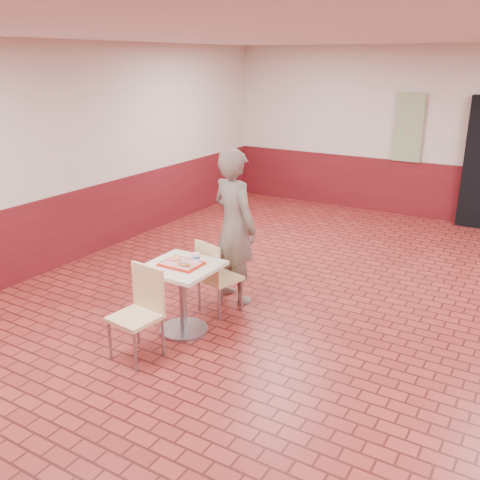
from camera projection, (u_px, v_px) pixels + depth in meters
The scene contains 11 objects.
room_shell at pixel (338, 197), 5.16m from camera, with size 8.01×10.01×3.01m.
wainscot_band at pixel (332, 291), 5.48m from camera, with size 8.00×10.00×1.00m.
promo_poster at pixel (408, 128), 9.42m from camera, with size 0.50×0.03×1.20m, color gray.
main_table at pixel (182, 287), 5.56m from camera, with size 0.71×0.71×0.75m.
chair_main_front at pixel (141, 308), 5.11m from camera, with size 0.46×0.46×0.90m.
chair_main_back at pixel (215, 274), 5.97m from camera, with size 0.49×0.49×0.87m.
customer at pixel (234, 226), 6.21m from camera, with size 0.66×0.44×1.82m, color #6A5D52.
serving_tray at pixel (182, 264), 5.48m from camera, with size 0.40×0.31×0.03m.
ring_donut at pixel (175, 258), 5.55m from camera, with size 0.10×0.10×0.03m, color #EFA257.
long_john_donut at pixel (184, 264), 5.39m from camera, with size 0.15×0.07×0.04m.
paper_cup at pixel (196, 257), 5.49m from camera, with size 0.07×0.07×0.09m.
Camera 1 is at (1.78, -4.79, 2.77)m, focal length 40.00 mm.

